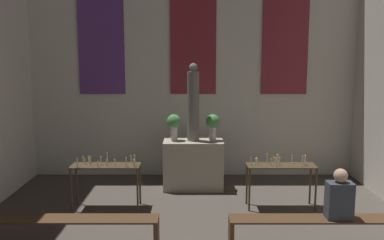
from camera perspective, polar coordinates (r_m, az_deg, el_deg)
The scene contains 10 objects.
wall_back at distance 9.51m, azimuth -0.04°, elevation 9.98°, with size 7.39×0.16×5.79m.
altar at distance 8.80m, azimuth -0.02°, elevation -5.90°, with size 1.21×0.69×0.99m.
statue at distance 8.57m, azimuth -0.02°, elevation 2.10°, with size 0.24×0.24×1.56m.
flower_vase_left at distance 8.63m, azimuth -2.62°, elevation -0.51°, with size 0.28×0.28×0.54m.
flower_vase_right at distance 8.64m, azimuth 2.59°, elevation -0.51°, with size 0.28×0.28×0.54m.
candle_rack_left at distance 7.79m, azimuth -11.58°, elevation -6.68°, with size 1.22×0.41×0.99m.
candle_rack_right at distance 7.80m, azimuth 11.57°, elevation -6.64°, with size 1.22×0.41×0.98m.
pew_back_left at distance 6.50m, azimuth -15.76°, elevation -13.31°, with size 2.44×0.36×0.43m.
pew_back_right at distance 6.51m, azimuth 15.84°, elevation -13.27°, with size 2.44×0.36×0.43m.
person_seated at distance 6.47m, azimuth 18.88°, elevation -9.64°, with size 0.36×0.24×0.72m.
Camera 1 is at (-0.03, 0.67, 2.74)m, focal length 40.00 mm.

